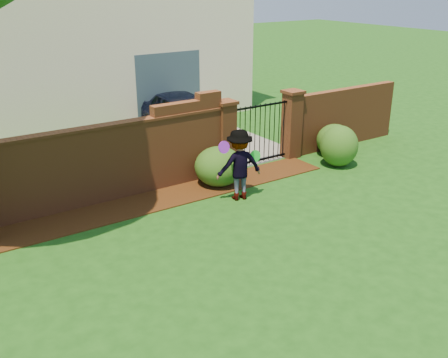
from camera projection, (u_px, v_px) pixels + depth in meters
ground at (240, 266)px, 9.05m from camera, size 80.00×80.00×0.01m
mulch_bed at (114, 211)px, 11.13m from camera, size 11.10×1.08×0.03m
brick_wall at (50, 172)px, 10.76m from camera, size 8.70×0.31×2.16m
brick_wall_return at (343, 117)px, 15.26m from camera, size 4.00×0.25×1.70m
pillar_left at (225, 137)px, 13.04m from camera, size 0.50×0.50×1.88m
pillar_right at (292, 124)px, 14.18m from camera, size 0.50×0.50×1.88m
iron_gate at (260, 134)px, 13.65m from camera, size 1.78×0.03×1.60m
driveway at (185, 130)px, 17.05m from camera, size 3.20×8.00×0.01m
house at (61, 25)px, 17.68m from camera, size 12.40×6.40×6.30m
car at (189, 118)px, 15.70m from camera, size 2.01×4.31×1.43m
shrub_left at (219, 166)px, 12.40m from camera, size 1.17×1.17×0.95m
shrub_middle at (339, 146)px, 13.65m from camera, size 1.00×1.00×1.10m
shrub_right at (335, 140)px, 14.48m from camera, size 1.01×1.01×0.90m
man at (240, 165)px, 11.49m from camera, size 1.16×0.83×1.62m
frisbee_purple at (224, 147)px, 11.06m from camera, size 0.27×0.09×0.27m
frisbee_green at (255, 156)px, 11.56m from camera, size 0.28×0.08×0.27m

